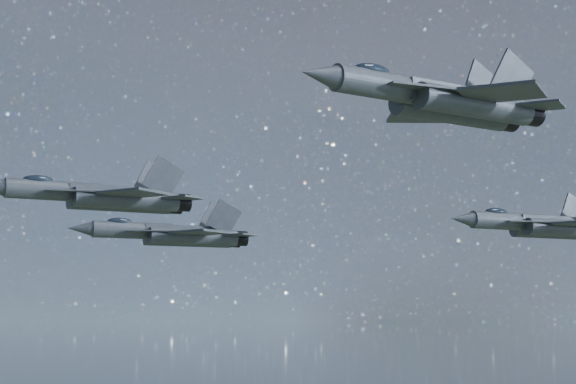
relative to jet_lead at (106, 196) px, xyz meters
name	(u,v)px	position (x,y,z in m)	size (l,w,h in m)	color
jet_lead	(106,196)	(0.00, 0.00, 0.00)	(18.06, 12.53, 4.54)	#2E343A
jet_left	(176,234)	(9.08, 17.33, -1.33)	(18.88, 13.27, 4.77)	#2E343A
jet_right	(445,100)	(15.59, -29.56, 2.48)	(17.37, 11.73, 4.37)	#2E343A
jet_slot	(546,226)	(33.40, -11.55, -2.48)	(15.60, 10.92, 3.93)	#2E343A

